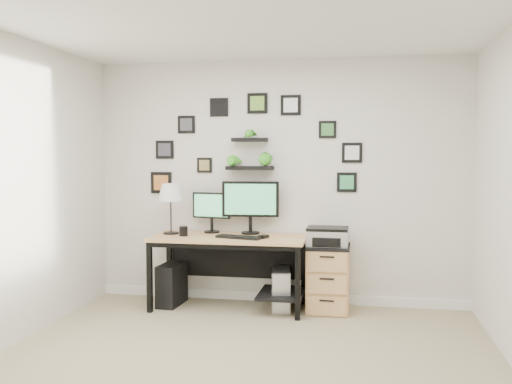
% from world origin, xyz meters
% --- Properties ---
extents(room, '(4.00, 4.00, 4.00)m').
position_xyz_m(room, '(0.00, 1.98, 0.05)').
color(room, tan).
rests_on(room, ground).
extents(desk, '(1.60, 0.70, 0.75)m').
position_xyz_m(desk, '(-0.43, 1.67, 0.63)').
color(desk, tan).
rests_on(desk, ground).
extents(monitor_left, '(0.43, 0.19, 0.44)m').
position_xyz_m(monitor_left, '(-0.71, 1.86, 1.01)').
color(monitor_left, black).
rests_on(monitor_left, desk).
extents(monitor_right, '(0.60, 0.21, 0.56)m').
position_xyz_m(monitor_right, '(-0.28, 1.85, 1.08)').
color(monitor_right, black).
rests_on(monitor_right, desk).
extents(keyboard, '(0.49, 0.26, 0.02)m').
position_xyz_m(keyboard, '(-0.34, 1.53, 0.76)').
color(keyboard, black).
rests_on(keyboard, desk).
extents(mouse, '(0.11, 0.13, 0.03)m').
position_xyz_m(mouse, '(-0.10, 1.58, 0.77)').
color(mouse, black).
rests_on(mouse, desk).
extents(table_lamp, '(0.26, 0.26, 0.54)m').
position_xyz_m(table_lamp, '(-1.12, 1.71, 1.18)').
color(table_lamp, black).
rests_on(table_lamp, desk).
extents(mug, '(0.09, 0.09, 0.10)m').
position_xyz_m(mug, '(-0.94, 1.59, 0.80)').
color(mug, black).
rests_on(mug, desk).
extents(pen_cup, '(0.07, 0.07, 0.08)m').
position_xyz_m(pen_cup, '(-0.98, 1.73, 0.79)').
color(pen_cup, black).
rests_on(pen_cup, desk).
extents(pc_tower_black, '(0.22, 0.45, 0.44)m').
position_xyz_m(pc_tower_black, '(-1.10, 1.65, 0.22)').
color(pc_tower_black, black).
rests_on(pc_tower_black, ground).
extents(pc_tower_grey, '(0.25, 0.44, 0.42)m').
position_xyz_m(pc_tower_grey, '(0.07, 1.67, 0.21)').
color(pc_tower_grey, gray).
rests_on(pc_tower_grey, ground).
extents(file_cabinet, '(0.43, 0.53, 0.67)m').
position_xyz_m(file_cabinet, '(0.55, 1.72, 0.34)').
color(file_cabinet, tan).
rests_on(file_cabinet, ground).
extents(printer, '(0.41, 0.34, 0.19)m').
position_xyz_m(printer, '(0.54, 1.71, 0.77)').
color(printer, silver).
rests_on(printer, file_cabinet).
extents(wall_decor, '(2.32, 0.18, 1.09)m').
position_xyz_m(wall_decor, '(-0.30, 1.93, 1.67)').
color(wall_decor, black).
rests_on(wall_decor, ground).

